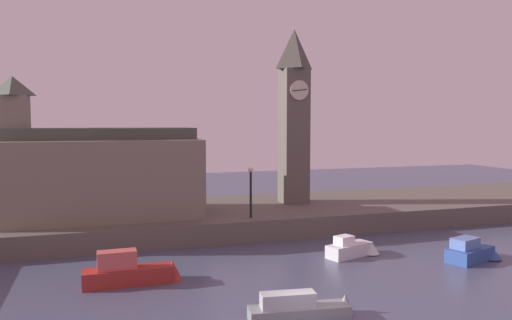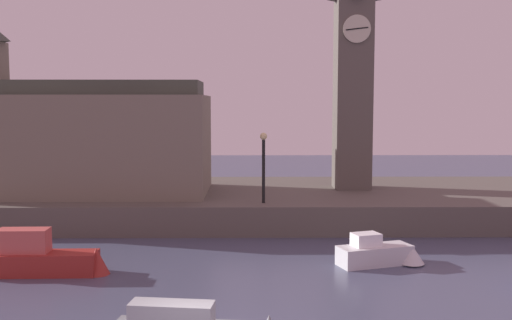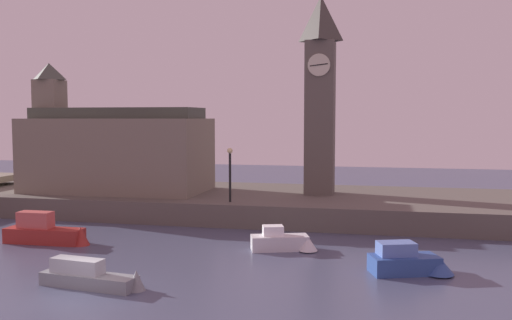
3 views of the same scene
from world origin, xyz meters
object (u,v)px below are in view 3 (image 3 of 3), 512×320
streetlamp (230,168)px  boat_cruiser_grey (96,278)px  boat_tour_blue (410,262)px  boat_dinghy_red (49,233)px  boat_ferry_white (285,241)px  parliament_hall (114,150)px  clock_tower (320,92)px

streetlamp → boat_cruiser_grey: bearing=-97.9°
boat_tour_blue → boat_cruiser_grey: size_ratio=0.83×
boat_dinghy_red → boat_ferry_white: size_ratio=1.34×
parliament_hall → boat_tour_blue: bearing=-31.6°
boat_tour_blue → boat_dinghy_red: (-19.36, 1.85, 0.07)m
boat_tour_blue → boat_cruiser_grey: (-12.83, -4.88, -0.11)m
clock_tower → boat_cruiser_grey: clock_tower is taller
parliament_hall → boat_ferry_white: size_ratio=3.53×
clock_tower → boat_tour_blue: 17.58m
boat_tour_blue → streetlamp: bearing=139.6°
parliament_hall → clock_tower: bearing=5.9°
clock_tower → boat_cruiser_grey: bearing=-110.6°
parliament_hall → boat_cruiser_grey: (8.09, -17.77, -4.17)m
clock_tower → boat_ferry_white: bearing=-93.5°
boat_cruiser_grey → clock_tower: bearing=69.4°
boat_tour_blue → boat_ferry_white: 6.97m
streetlamp → boat_ferry_white: 8.38m
boat_dinghy_red → streetlamp: bearing=41.2°
clock_tower → boat_ferry_white: size_ratio=3.77×
parliament_hall → boat_tour_blue: (20.92, -12.89, -4.06)m
streetlamp → clock_tower: bearing=44.3°
boat_tour_blue → parliament_hall: bearing=148.4°
boat_tour_blue → boat_dinghy_red: 19.45m
boat_ferry_white → boat_cruiser_grey: (-6.58, -7.97, -0.05)m
clock_tower → boat_dinghy_red: clock_tower is taller
streetlamp → parliament_hall: bearing=160.1°
parliament_hall → boat_tour_blue: parliament_hall is taller
streetlamp → boat_dinghy_red: 11.69m
boat_tour_blue → boat_dinghy_red: boat_dinghy_red is taller
clock_tower → boat_tour_blue: (5.56, -14.47, -8.29)m
clock_tower → boat_ferry_white: clock_tower is taller
boat_tour_blue → boat_dinghy_red: bearing=174.5°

